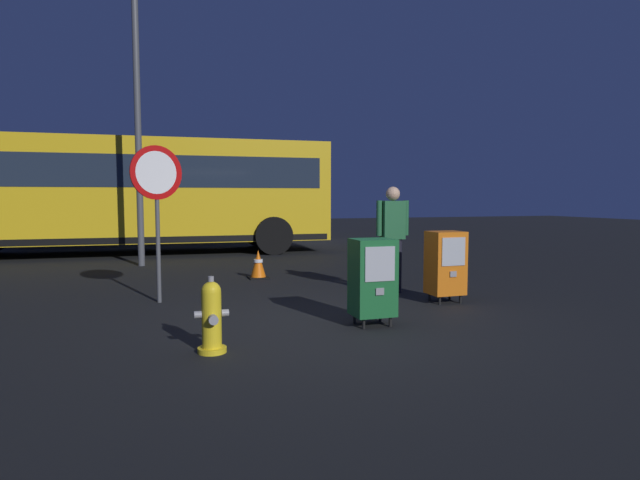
% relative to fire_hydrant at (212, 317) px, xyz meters
% --- Properties ---
extents(ground_plane, '(60.00, 60.00, 0.00)m').
position_rel_fire_hydrant_xyz_m(ground_plane, '(1.46, 0.79, -0.35)').
color(ground_plane, black).
extents(fire_hydrant, '(0.33, 0.32, 0.75)m').
position_rel_fire_hydrant_xyz_m(fire_hydrant, '(0.00, 0.00, 0.00)').
color(fire_hydrant, yellow).
rests_on(fire_hydrant, ground_plane).
extents(newspaper_box_primary, '(0.48, 0.42, 1.02)m').
position_rel_fire_hydrant_xyz_m(newspaper_box_primary, '(1.93, 0.53, 0.22)').
color(newspaper_box_primary, black).
rests_on(newspaper_box_primary, ground_plane).
extents(newspaper_box_secondary, '(0.48, 0.42, 1.02)m').
position_rel_fire_hydrant_xyz_m(newspaper_box_secondary, '(3.48, 1.46, 0.22)').
color(newspaper_box_secondary, black).
rests_on(newspaper_box_secondary, ground_plane).
extents(stop_sign, '(0.71, 0.31, 2.23)m').
position_rel_fire_hydrant_xyz_m(stop_sign, '(-0.43, 2.71, 1.25)').
color(stop_sign, '#4C4F54').
rests_on(stop_sign, ground_plane).
extents(pedestrian, '(0.55, 0.22, 1.67)m').
position_rel_fire_hydrant_xyz_m(pedestrian, '(3.09, 2.40, 0.60)').
color(pedestrian, black).
rests_on(pedestrian, ground_plane).
extents(traffic_cone, '(0.36, 0.36, 0.53)m').
position_rel_fire_hydrant_xyz_m(traffic_cone, '(1.38, 4.51, -0.09)').
color(traffic_cone, black).
rests_on(traffic_cone, ground_plane).
extents(bus_near, '(10.59, 3.12, 3.00)m').
position_rel_fire_hydrant_xyz_m(bus_near, '(-1.03, 9.85, 1.36)').
color(bus_near, gold).
rests_on(bus_near, ground_plane).
extents(bus_far, '(10.70, 3.62, 3.00)m').
position_rel_fire_hydrant_xyz_m(bus_far, '(0.49, 14.48, 1.36)').
color(bus_far, beige).
rests_on(bus_far, ground_plane).
extents(street_light_near_right, '(0.32, 0.32, 8.59)m').
position_rel_fire_hydrant_xyz_m(street_light_near_right, '(-0.70, 7.10, 4.53)').
color(street_light_near_right, '#4C4F54').
rests_on(street_light_near_right, ground_plane).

